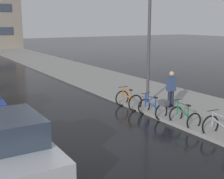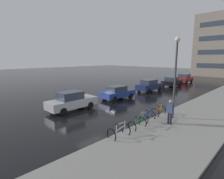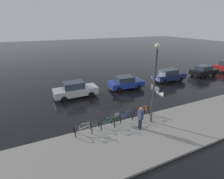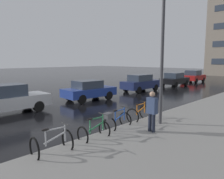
% 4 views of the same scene
% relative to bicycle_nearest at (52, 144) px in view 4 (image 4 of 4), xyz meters
% --- Properties ---
extents(ground_plane, '(140.00, 140.00, 0.00)m').
position_rel_bicycle_nearest_xyz_m(ground_plane, '(-3.95, 1.70, -0.41)').
color(ground_plane, black).
extents(bicycle_nearest, '(0.86, 1.23, 0.97)m').
position_rel_bicycle_nearest_xyz_m(bicycle_nearest, '(0.00, 0.00, 0.00)').
color(bicycle_nearest, black).
rests_on(bicycle_nearest, ground).
extents(bicycle_second, '(0.74, 1.12, 0.99)m').
position_rel_bicycle_nearest_xyz_m(bicycle_second, '(-0.00, 1.76, -0.03)').
color(bicycle_second, black).
rests_on(bicycle_second, ground).
extents(bicycle_third, '(0.76, 1.42, 0.96)m').
position_rel_bicycle_nearest_xyz_m(bicycle_third, '(-0.27, 3.21, 0.07)').
color(bicycle_third, black).
rests_on(bicycle_third, ground).
extents(bicycle_farthest, '(0.77, 1.13, 0.96)m').
position_rel_bicycle_nearest_xyz_m(bicycle_farthest, '(-0.38, 5.03, -0.00)').
color(bicycle_farthest, black).
rests_on(bicycle_farthest, ground).
extents(car_silver, '(1.76, 4.38, 1.66)m').
position_rel_bicycle_nearest_xyz_m(car_silver, '(-6.64, 1.19, 0.40)').
color(car_silver, '#B2B5BA').
rests_on(car_silver, ground).
extents(car_blue, '(2.09, 4.08, 1.50)m').
position_rel_bicycle_nearest_xyz_m(car_blue, '(-6.62, 7.04, 0.34)').
color(car_blue, navy).
rests_on(car_blue, ground).
extents(car_navy, '(1.86, 4.26, 1.62)m').
position_rel_bicycle_nearest_xyz_m(car_navy, '(-6.61, 13.52, 0.40)').
color(car_navy, navy).
rests_on(car_navy, ground).
extents(car_black, '(1.82, 4.01, 1.54)m').
position_rel_bicycle_nearest_xyz_m(car_black, '(-6.43, 19.81, 0.36)').
color(car_black, black).
rests_on(car_black, ground).
extents(car_red, '(2.01, 3.86, 1.62)m').
position_rel_bicycle_nearest_xyz_m(car_red, '(-6.73, 25.55, 0.38)').
color(car_red, '#AD1919').
rests_on(car_red, ground).
extents(pedestrian, '(0.41, 0.26, 1.78)m').
position_rel_bicycle_nearest_xyz_m(pedestrian, '(1.14, 3.84, 0.59)').
color(pedestrian, '#1E2333').
rests_on(pedestrian, ground).
extents(streetlamp, '(0.36, 0.36, 5.95)m').
position_rel_bicycle_nearest_xyz_m(streetlamp, '(0.77, 5.08, 3.30)').
color(streetlamp, '#424247').
rests_on(streetlamp, ground).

